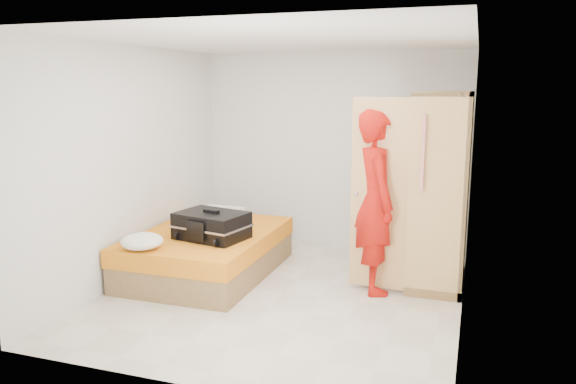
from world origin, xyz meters
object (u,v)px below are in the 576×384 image
(wardrobe, at_px, (435,194))
(round_cushion, at_px, (142,241))
(bed, at_px, (208,252))
(person, at_px, (376,202))
(suitcase, at_px, (211,226))

(wardrobe, relative_size, round_cushion, 4.85)
(wardrobe, height_order, round_cushion, wardrobe)
(bed, height_order, wardrobe, wardrobe)
(wardrobe, relative_size, person, 1.09)
(wardrobe, height_order, suitcase, wardrobe)
(bed, distance_m, person, 2.06)
(suitcase, bearing_deg, wardrobe, 30.22)
(bed, xyz_separation_m, person, (1.93, 0.09, 0.71))
(suitcase, distance_m, round_cushion, 0.78)
(round_cushion, bearing_deg, bed, 68.93)
(bed, relative_size, wardrobe, 0.96)
(bed, xyz_separation_m, round_cushion, (-0.32, -0.84, 0.33))
(wardrobe, bearing_deg, person, -141.30)
(bed, xyz_separation_m, suitcase, (0.18, -0.24, 0.39))
(bed, relative_size, round_cushion, 4.67)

